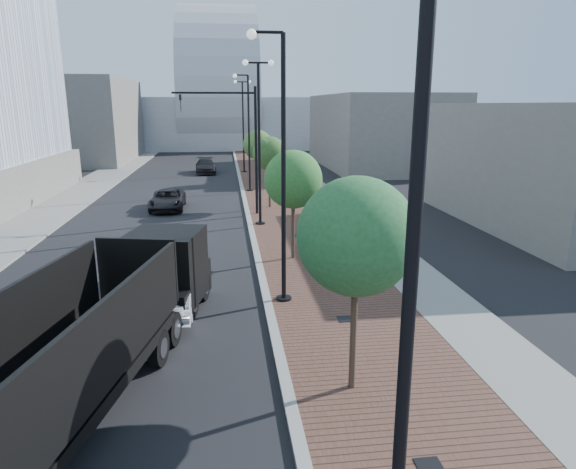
{
  "coord_description": "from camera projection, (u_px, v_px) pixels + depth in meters",
  "views": [
    {
      "loc": [
        -1.35,
        -6.96,
        6.91
      ],
      "look_at": [
        1.0,
        12.0,
        2.0
      ],
      "focal_mm": 31.6,
      "sensor_mm": 36.0,
      "label": 1
    }
  ],
  "objects": [
    {
      "name": "commercial_block_ne",
      "position": [
        378.0,
        131.0,
        57.54
      ],
      "size": [
        12.0,
        22.0,
        8.0
      ],
      "primitive_type": "cube",
      "color": "#66625C",
      "rests_on": "ground"
    },
    {
      "name": "streetlight_3",
      "position": [
        248.0,
        138.0,
        40.23
      ],
      "size": [
        1.44,
        0.56,
        9.21
      ],
      "color": "black",
      "rests_on": "ground"
    },
    {
      "name": "commercial_block_e",
      "position": [
        564.0,
        166.0,
        29.07
      ],
      "size": [
        10.0,
        16.0,
        7.0
      ],
      "primitive_type": "cube",
      "color": "#67635D",
      "rests_on": "ground"
    },
    {
      "name": "streetlight_2",
      "position": [
        259.0,
        143.0,
        28.59
      ],
      "size": [
        1.72,
        0.56,
        9.28
      ],
      "color": "black",
      "rests_on": "ground"
    },
    {
      "name": "streetlight_1",
      "position": [
        280.0,
        183.0,
        17.16
      ],
      "size": [
        1.44,
        0.56,
        9.21
      ],
      "color": "black",
      "rests_on": "ground"
    },
    {
      "name": "streetlight_0",
      "position": [
        409.0,
        302.0,
        5.52
      ],
      "size": [
        1.72,
        0.56,
        9.28
      ],
      "color": "black",
      "rests_on": "ground"
    },
    {
      "name": "white_sedan",
      "position": [
        169.0,
        284.0,
        17.71
      ],
      "size": [
        1.81,
        5.09,
        1.67
      ],
      "primitive_type": "imported",
      "rotation": [
        0.0,
        0.0,
        -0.01
      ],
      "color": "silver",
      "rests_on": "ground"
    },
    {
      "name": "utility_cover_0",
      "position": [
        430.0,
        466.0,
        9.79
      ],
      "size": [
        0.5,
        0.5,
        0.02
      ],
      "primitive_type": "cube",
      "color": "black",
      "rests_on": "sidewalk"
    },
    {
      "name": "west_sidewalk",
      "position": [
        95.0,
        183.0,
        45.46
      ],
      "size": [
        4.0,
        140.0,
        0.12
      ],
      "primitive_type": "cube",
      "color": "slate",
      "rests_on": "ground"
    },
    {
      "name": "tree_0",
      "position": [
        358.0,
        237.0,
        11.65
      ],
      "size": [
        2.79,
        2.79,
        5.37
      ],
      "color": "#382619",
      "rests_on": "ground"
    },
    {
      "name": "utility_cover_1",
      "position": [
        346.0,
        319.0,
        16.51
      ],
      "size": [
        0.5,
        0.5,
        0.02
      ],
      "primitive_type": "cube",
      "color": "black",
      "rests_on": "sidewalk"
    },
    {
      "name": "tree_3",
      "position": [
        258.0,
        145.0,
        45.43
      ],
      "size": [
        2.64,
        2.64,
        4.73
      ],
      "color": "#382619",
      "rests_on": "ground"
    },
    {
      "name": "utility_cover_2",
      "position": [
        298.0,
        235.0,
        27.09
      ],
      "size": [
        0.5,
        0.5,
        0.02
      ],
      "primitive_type": "cube",
      "color": "black",
      "rests_on": "sidewalk"
    },
    {
      "name": "tree_1",
      "position": [
        294.0,
        180.0,
        22.29
      ],
      "size": [
        2.6,
        2.59,
        5.02
      ],
      "color": "#382619",
      "rests_on": "ground"
    },
    {
      "name": "traffic_mast",
      "position": [
        241.0,
        137.0,
        31.33
      ],
      "size": [
        5.09,
        0.2,
        8.0
      ],
      "color": "black",
      "rests_on": "ground"
    },
    {
      "name": "sidewalk",
      "position": [
        278.0,
        180.0,
        47.42
      ],
      "size": [
        7.0,
        140.0,
        0.12
      ],
      "primitive_type": "cube",
      "color": "#4C2D23",
      "rests_on": "ground"
    },
    {
      "name": "dump_truck",
      "position": [
        128.0,
        311.0,
        14.06
      ],
      "size": [
        5.03,
        13.51,
        3.2
      ],
      "rotation": [
        0.0,
        0.0,
        -0.21
      ],
      "color": "black",
      "rests_on": "ground"
    },
    {
      "name": "dark_car_mid",
      "position": [
        168.0,
        200.0,
        34.29
      ],
      "size": [
        2.22,
        4.78,
        1.33
      ],
      "primitive_type": "imported",
      "rotation": [
        0.0,
        0.0,
        0.0
      ],
      "color": "black",
      "rests_on": "ground"
    },
    {
      "name": "tree_2",
      "position": [
        270.0,
        154.0,
        33.82
      ],
      "size": [
        2.33,
        2.28,
        4.89
      ],
      "color": "#382619",
      "rests_on": "ground"
    },
    {
      "name": "streetlight_4",
      "position": [
        243.0,
        126.0,
        51.66
      ],
      "size": [
        1.72,
        0.56,
        9.28
      ],
      "color": "black",
      "rests_on": "ground"
    },
    {
      "name": "curb",
      "position": [
        240.0,
        181.0,
        47.0
      ],
      "size": [
        0.3,
        140.0,
        0.14
      ],
      "primitive_type": "cube",
      "color": "gray",
      "rests_on": "ground"
    },
    {
      "name": "commercial_block_nw",
      "position": [
        72.0,
        121.0,
        62.62
      ],
      "size": [
        14.0,
        20.0,
        10.0
      ],
      "primitive_type": "cube",
      "color": "#635F59",
      "rests_on": "ground"
    },
    {
      "name": "convention_center",
      "position": [
        220.0,
        110.0,
        88.54
      ],
      "size": [
        50.0,
        30.0,
        50.0
      ],
      "color": "#9CA0A6",
      "rests_on": "ground"
    },
    {
      "name": "pedestrian",
      "position": [
        381.0,
        228.0,
        25.27
      ],
      "size": [
        0.76,
        0.6,
        1.83
      ],
      "primitive_type": "imported",
      "rotation": [
        0.0,
        0.0,
        3.41
      ],
      "color": "black",
      "rests_on": "ground"
    },
    {
      "name": "dark_car_far",
      "position": [
        206.0,
        166.0,
        52.61
      ],
      "size": [
        2.28,
        5.11,
        1.46
      ],
      "primitive_type": "imported",
      "rotation": [
        0.0,
        0.0,
        0.05
      ],
      "color": "black",
      "rests_on": "ground"
    },
    {
      "name": "concrete_strip",
      "position": [
        306.0,
        179.0,
        47.74
      ],
      "size": [
        2.4,
        140.0,
        0.13
      ],
      "primitive_type": "cube",
      "color": "slate",
      "rests_on": "ground"
    }
  ]
}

